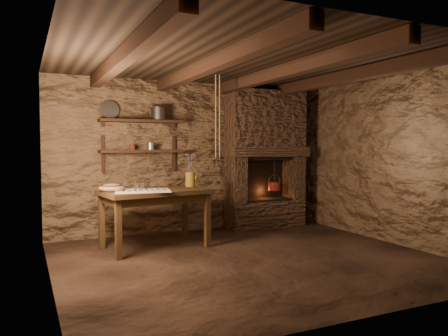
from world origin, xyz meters
name	(u,v)px	position (x,y,z in m)	size (l,w,h in m)	color
floor	(249,259)	(0.00, 0.00, 0.00)	(4.50, 4.50, 0.00)	black
back_wall	(191,157)	(0.00, 2.00, 1.20)	(4.50, 0.04, 2.40)	#4B3523
front_wall	(369,169)	(0.00, -2.00, 1.20)	(4.50, 0.04, 2.40)	#4B3523
left_wall	(49,164)	(-2.25, 0.00, 1.20)	(0.04, 4.00, 2.40)	#4B3523
right_wall	(389,158)	(2.25, 0.00, 1.20)	(0.04, 4.00, 2.40)	#4B3523
ceiling	(250,60)	(0.00, 0.00, 2.40)	(4.50, 4.00, 0.04)	black
beam_far_left	(123,57)	(-1.50, 0.00, 2.31)	(0.14, 3.95, 0.16)	black
beam_mid_left	(211,65)	(-0.50, 0.00, 2.31)	(0.14, 3.95, 0.16)	black
beam_mid_right	(285,71)	(0.50, 0.00, 2.31)	(0.14, 3.95, 0.16)	black
beam_far_right	(348,76)	(1.50, 0.00, 2.31)	(0.14, 3.95, 0.16)	black
shelf_lower	(142,151)	(-0.85, 1.84, 1.30)	(1.25, 0.30, 0.04)	black
shelf_upper	(141,121)	(-0.85, 1.84, 1.75)	(1.25, 0.30, 0.04)	black
hearth	(265,155)	(1.25, 1.77, 1.23)	(1.43, 0.51, 2.30)	#3A281D
work_table	(155,217)	(-0.88, 1.04, 0.43)	(1.49, 0.98, 0.79)	#302011
linen_cloth	(143,191)	(-1.07, 0.93, 0.80)	(0.70, 0.56, 0.01)	beige
pewter_cutlery_row	(144,190)	(-1.07, 0.91, 0.81)	(0.58, 0.22, 0.01)	#9A998C
drinking_glasses	(142,186)	(-1.04, 1.07, 0.85)	(0.22, 0.07, 0.09)	white
stoneware_jug	(190,172)	(-0.30, 1.24, 1.00)	(0.17, 0.17, 0.48)	olive
wooden_bowl	(112,188)	(-1.45, 1.07, 0.83)	(0.33, 0.33, 0.12)	#91613E
iron_stockpot	(159,114)	(-0.58, 1.84, 1.86)	(0.23, 0.23, 0.18)	#322F2C
tin_pan	(109,110)	(-1.30, 1.94, 1.91)	(0.28, 0.28, 0.04)	gray
small_kettle	(151,146)	(-0.71, 1.84, 1.37)	(0.15, 0.11, 0.16)	gray
rusty_tin	(132,147)	(-0.99, 1.84, 1.36)	(0.08, 0.08, 0.08)	#521B10
red_pot	(274,185)	(1.41, 1.72, 0.70)	(0.23, 0.23, 0.54)	maroon
hanging_ropes	(218,116)	(0.05, 1.05, 1.80)	(0.08, 0.08, 1.20)	tan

